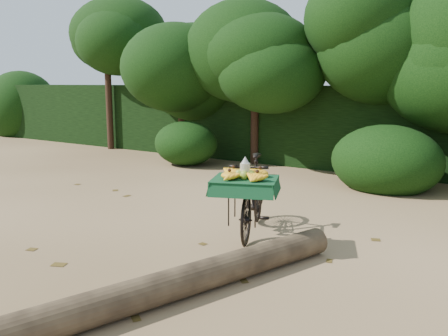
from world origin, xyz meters
The scene contains 7 objects.
ground centered at (0.00, 0.00, 0.00)m, with size 80.00×80.00×0.00m, color tan.
vendor_bicycle centered at (0.84, 0.80, 0.50)m, with size 1.18×1.80×0.99m.
fallen_log centered at (1.19, -1.23, 0.14)m, with size 0.28×0.28×3.90m, color brown.
hedge_backdrop centered at (0.00, 6.30, 0.90)m, with size 26.00×1.80×1.80m, color black.
tree_row centered at (-0.65, 5.50, 2.00)m, with size 14.50×2.00×4.00m, color black, non-canonical shape.
bush_clumps centered at (0.50, 4.30, 0.45)m, with size 8.80×1.70×0.90m, color black, non-canonical shape.
leaf_litter centered at (0.00, 0.65, 0.01)m, with size 7.00×7.30×0.01m, color #503D15, non-canonical shape.
Camera 1 is at (3.73, -4.11, 1.86)m, focal length 38.00 mm.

